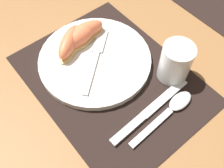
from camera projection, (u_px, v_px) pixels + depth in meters
ground_plane at (111, 79)px, 0.62m from camera, size 3.00×3.00×0.00m
placemat at (111, 79)px, 0.62m from camera, size 0.43×0.33×0.00m
plate at (96, 59)px, 0.63m from camera, size 0.27×0.27×0.02m
juice_glass at (175, 64)px, 0.59m from camera, size 0.07×0.07×0.09m
knife at (149, 111)px, 0.56m from camera, size 0.03×0.23×0.01m
spoon at (173, 108)px, 0.57m from camera, size 0.04×0.18×0.01m
fork at (96, 55)px, 0.63m from camera, size 0.14×0.16×0.00m
citrus_wedge_0 at (85, 32)px, 0.65m from camera, size 0.05×0.11×0.04m
citrus_wedge_1 at (79, 38)px, 0.64m from camera, size 0.05×0.11×0.04m
citrus_wedge_2 at (70, 43)px, 0.63m from camera, size 0.09×0.11×0.04m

